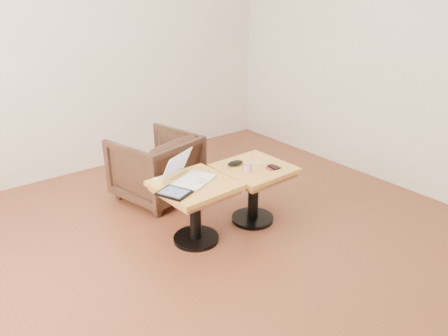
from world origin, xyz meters
TOP-DOWN VIEW (x-y plane):
  - room_shell at (0.00, 0.00)m, footprint 4.52×4.52m
  - side_table_left at (-0.03, 0.25)m, footprint 0.60×0.60m
  - side_table_right at (0.56, 0.21)m, footprint 0.59×0.59m
  - laptop at (-0.03, 0.33)m, footprint 0.43×0.43m
  - tablet at (-0.25, 0.19)m, footprint 0.26×0.28m
  - charging_adapter at (-0.25, 0.47)m, footprint 0.05×0.05m
  - glasses_case at (0.45, 0.33)m, footprint 0.16×0.09m
  - striped_cup at (0.44, 0.15)m, footprint 0.08×0.08m
  - earbuds_tangle at (0.64, 0.25)m, footprint 0.08×0.05m
  - phone_on_sleeve at (0.67, 0.09)m, footprint 0.13×0.11m
  - armchair at (0.12, 1.14)m, footprint 0.84×0.85m

SIDE VIEW (x-z plane):
  - armchair at x=0.12m, z-range 0.00..0.65m
  - side_table_left at x=-0.03m, z-range 0.13..0.65m
  - side_table_right at x=0.56m, z-range 0.13..0.65m
  - phone_on_sleeve at x=0.67m, z-range 0.52..0.54m
  - earbuds_tangle at x=0.64m, z-range 0.52..0.54m
  - tablet at x=-0.25m, z-range 0.52..0.54m
  - charging_adapter at x=-0.25m, z-range 0.52..0.55m
  - glasses_case at x=0.45m, z-range 0.52..0.57m
  - striped_cup at x=0.44m, z-range 0.52..0.61m
  - laptop at x=-0.03m, z-range 0.46..0.68m
  - room_shell at x=0.00m, z-range 0.00..2.71m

